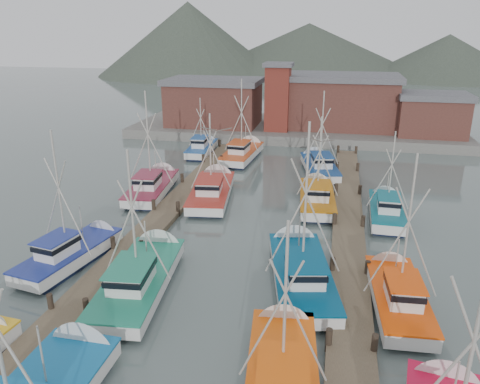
% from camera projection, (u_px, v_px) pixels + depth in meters
% --- Properties ---
extents(ground, '(260.00, 260.00, 0.00)m').
position_uv_depth(ground, '(240.00, 251.00, 30.82)').
color(ground, '#546561').
rests_on(ground, ground).
extents(dock_left, '(2.30, 46.00, 1.50)m').
position_uv_depth(dock_left, '(162.00, 217.00, 35.83)').
color(dock_left, '#4F4130').
rests_on(dock_left, ground).
extents(dock_right, '(2.30, 46.00, 1.50)m').
position_uv_depth(dock_right, '(348.00, 233.00, 33.12)').
color(dock_right, '#4F4130').
rests_on(dock_right, ground).
extents(quay, '(44.00, 16.00, 1.20)m').
position_uv_depth(quay, '(295.00, 129.00, 64.74)').
color(quay, gray).
rests_on(quay, ground).
extents(shed_left, '(12.72, 8.48, 6.20)m').
position_uv_depth(shed_left, '(214.00, 101.00, 63.78)').
color(shed_left, brown).
rests_on(shed_left, quay).
extents(shed_center, '(14.84, 9.54, 6.90)m').
position_uv_depth(shed_center, '(341.00, 101.00, 62.21)').
color(shed_center, brown).
rests_on(shed_center, quay).
extents(shed_right, '(8.48, 6.36, 5.20)m').
position_uv_depth(shed_right, '(432.00, 114.00, 57.59)').
color(shed_right, brown).
rests_on(shed_right, quay).
extents(lookout_tower, '(3.60, 3.60, 8.50)m').
position_uv_depth(lookout_tower, '(278.00, 96.00, 59.78)').
color(lookout_tower, maroon).
rests_on(lookout_tower, quay).
extents(distant_hills, '(175.00, 140.00, 42.00)m').
position_uv_depth(distant_hills, '(281.00, 74.00, 146.35)').
color(distant_hills, '#495345').
rests_on(distant_hills, ground).
extents(boat_1, '(3.77, 9.32, 8.48)m').
position_uv_depth(boat_1, '(282.00, 373.00, 19.07)').
color(boat_1, '#0F1834').
rests_on(boat_1, ground).
extents(boat_4, '(4.06, 10.13, 9.13)m').
position_uv_depth(boat_4, '(142.00, 276.00, 26.46)').
color(boat_4, '#0F1834').
rests_on(boat_4, ground).
extents(boat_5, '(4.97, 10.30, 10.41)m').
position_uv_depth(boat_5, '(300.00, 270.00, 27.08)').
color(boat_5, '#0F1834').
rests_on(boat_5, ground).
extents(boat_6, '(3.83, 8.43, 9.19)m').
position_uv_depth(boat_6, '(75.00, 252.00, 29.29)').
color(boat_6, '#0F1834').
rests_on(boat_6, ground).
extents(boat_7, '(3.64, 8.31, 9.12)m').
position_uv_depth(boat_7, '(396.00, 293.00, 24.74)').
color(boat_7, '#0F1834').
rests_on(boat_7, ground).
extents(boat_8, '(4.28, 10.14, 8.33)m').
position_uv_depth(boat_8, '(212.00, 190.00, 40.38)').
color(boat_8, '#0F1834').
rests_on(boat_8, ground).
extents(boat_9, '(3.40, 8.91, 8.20)m').
position_uv_depth(boat_9, '(317.00, 197.00, 38.78)').
color(boat_9, '#0F1834').
rests_on(boat_9, ground).
extents(boat_10, '(4.02, 9.47, 9.86)m').
position_uv_depth(boat_10, '(154.00, 185.00, 41.48)').
color(boat_10, '#0F1834').
rests_on(boat_10, ground).
extents(boat_11, '(3.07, 7.97, 7.53)m').
position_uv_depth(boat_11, '(386.00, 209.00, 36.14)').
color(boat_11, '#0F1834').
rests_on(boat_11, ground).
extents(boat_12, '(3.86, 9.51, 9.63)m').
position_uv_depth(boat_12, '(243.00, 152.00, 52.35)').
color(boat_12, '#0F1834').
rests_on(boat_12, ground).
extents(boat_13, '(4.54, 9.41, 9.03)m').
position_uv_depth(boat_13, '(319.00, 166.00, 47.39)').
color(boat_13, '#0F1834').
rests_on(boat_13, ground).
extents(boat_14, '(2.93, 7.84, 7.09)m').
position_uv_depth(boat_14, '(203.00, 148.00, 54.41)').
color(boat_14, '#0F1834').
rests_on(boat_14, ground).
extents(gull_near, '(1.55, 0.64, 0.24)m').
position_uv_depth(gull_near, '(216.00, 130.00, 22.60)').
color(gull_near, gray).
rests_on(gull_near, ground).
extents(gull_far, '(1.55, 0.65, 0.24)m').
position_uv_depth(gull_far, '(322.00, 141.00, 28.95)').
color(gull_far, gray).
rests_on(gull_far, ground).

